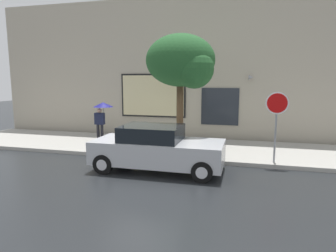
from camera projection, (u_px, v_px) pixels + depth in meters
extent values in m
plane|color=black|center=(143.00, 168.00, 10.18)|extent=(60.00, 60.00, 0.00)
cube|color=#A3A099|center=(166.00, 147.00, 13.04)|extent=(20.00, 4.00, 0.15)
cube|color=#B2A893|center=(179.00, 69.00, 14.90)|extent=(20.00, 0.40, 7.00)
cube|color=black|center=(153.00, 96.00, 15.21)|extent=(3.41, 0.06, 2.20)
cube|color=beige|center=(153.00, 96.00, 15.18)|extent=(3.25, 0.03, 2.04)
cube|color=#262B33|center=(220.00, 107.00, 14.44)|extent=(1.80, 0.04, 1.80)
cone|color=#99999E|center=(251.00, 77.00, 13.75)|extent=(0.22, 0.24, 0.24)
cube|color=#B7BABF|center=(158.00, 152.00, 9.84)|extent=(4.28, 1.79, 0.75)
cube|color=black|center=(152.00, 133.00, 9.80)|extent=(1.92, 1.58, 0.49)
cylinder|color=black|center=(209.00, 158.00, 10.27)|extent=(0.64, 0.22, 0.64)
cylinder|color=silver|center=(209.00, 158.00, 10.27)|extent=(0.35, 0.24, 0.35)
cylinder|color=black|center=(202.00, 172.00, 8.70)|extent=(0.64, 0.22, 0.64)
cylinder|color=silver|center=(202.00, 172.00, 8.70)|extent=(0.35, 0.24, 0.35)
cylinder|color=black|center=(124.00, 152.00, 11.07)|extent=(0.64, 0.22, 0.64)
cylinder|color=silver|center=(124.00, 152.00, 11.07)|extent=(0.35, 0.24, 0.35)
cylinder|color=black|center=(103.00, 164.00, 9.50)|extent=(0.64, 0.22, 0.64)
cylinder|color=silver|center=(103.00, 164.00, 9.50)|extent=(0.35, 0.24, 0.35)
cylinder|color=yellow|center=(125.00, 142.00, 12.01)|extent=(0.22, 0.22, 0.68)
sphere|color=gold|center=(124.00, 134.00, 11.96)|extent=(0.23, 0.23, 0.23)
cylinder|color=gold|center=(123.00, 142.00, 11.85)|extent=(0.09, 0.12, 0.09)
cylinder|color=gold|center=(126.00, 141.00, 12.16)|extent=(0.09, 0.12, 0.09)
cylinder|color=yellow|center=(125.00, 150.00, 12.06)|extent=(0.30, 0.30, 0.06)
cylinder|color=black|center=(98.00, 132.00, 14.01)|extent=(0.14, 0.14, 0.77)
cylinder|color=black|center=(102.00, 133.00, 13.96)|extent=(0.14, 0.14, 0.77)
cube|color=#191E38|center=(100.00, 119.00, 13.89)|extent=(0.45, 0.22, 0.55)
sphere|color=tan|center=(99.00, 111.00, 13.83)|extent=(0.21, 0.21, 0.21)
cylinder|color=#4C4C51|center=(103.00, 113.00, 13.80)|extent=(0.02, 0.02, 0.90)
cone|color=navy|center=(103.00, 105.00, 13.74)|extent=(0.93, 0.93, 0.22)
cylinder|color=#4C3823|center=(180.00, 117.00, 11.57)|extent=(0.27, 0.27, 2.84)
ellipsoid|color=#235628|center=(180.00, 60.00, 11.24)|extent=(2.64, 2.25, 1.98)
sphere|color=#235628|center=(194.00, 69.00, 10.83)|extent=(1.45, 1.45, 1.45)
cylinder|color=gray|center=(276.00, 128.00, 10.18)|extent=(0.07, 0.07, 2.41)
cylinder|color=white|center=(277.00, 103.00, 10.01)|extent=(0.76, 0.02, 0.76)
cylinder|color=red|center=(277.00, 103.00, 10.00)|extent=(0.66, 0.02, 0.66)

